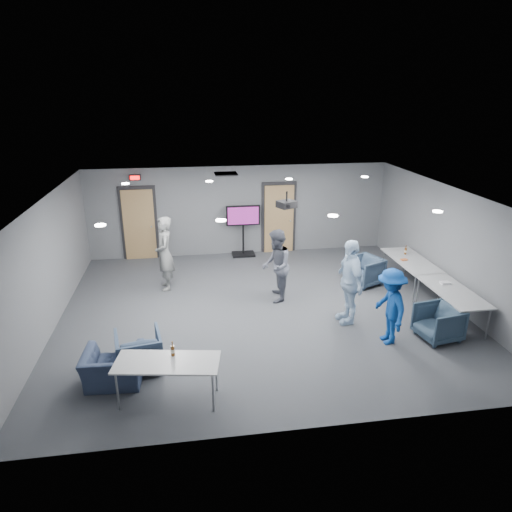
{
  "coord_description": "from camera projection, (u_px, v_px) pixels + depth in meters",
  "views": [
    {
      "loc": [
        -1.54,
        -9.37,
        4.79
      ],
      "look_at": [
        -0.06,
        0.36,
        1.2
      ],
      "focal_mm": 32.0,
      "sensor_mm": 36.0,
      "label": 1
    }
  ],
  "objects": [
    {
      "name": "door_right",
      "position": [
        279.0,
        218.0,
        14.04
      ],
      "size": [
        1.06,
        0.17,
        2.24
      ],
      "color": "black",
      "rests_on": "wall_back"
    },
    {
      "name": "projector",
      "position": [
        287.0,
        204.0,
        10.13
      ],
      "size": [
        0.48,
        0.45,
        0.37
      ],
      "rotation": [
        0.0,
        0.0,
        0.42
      ],
      "color": "black",
      "rests_on": "ceiling"
    },
    {
      "name": "wrapper",
      "position": [
        445.0,
        283.0,
        10.15
      ],
      "size": [
        0.2,
        0.14,
        0.05
      ],
      "primitive_type": "cube",
      "rotation": [
        0.0,
        0.0,
        0.01
      ],
      "color": "silver",
      "rests_on": "table_right_b"
    },
    {
      "name": "table_right_a",
      "position": [
        411.0,
        261.0,
        11.59
      ],
      "size": [
        0.82,
        1.96,
        0.73
      ],
      "rotation": [
        0.0,
        0.0,
        1.57
      ],
      "color": "#A9ACAE",
      "rests_on": "floor"
    },
    {
      "name": "person_b",
      "position": [
        276.0,
        266.0,
        10.78
      ],
      "size": [
        0.81,
        0.96,
        1.75
      ],
      "primitive_type": "imported",
      "rotation": [
        0.0,
        0.0,
        -1.76
      ],
      "color": "#515561",
      "rests_on": "floor"
    },
    {
      "name": "snack_box",
      "position": [
        404.0,
        260.0,
        11.55
      ],
      "size": [
        0.16,
        0.12,
        0.03
      ],
      "primitive_type": "cube",
      "rotation": [
        0.0,
        0.0,
        0.11
      ],
      "color": "#D06834",
      "rests_on": "table_right_a"
    },
    {
      "name": "chair_right_a",
      "position": [
        364.0,
        271.0,
        11.85
      ],
      "size": [
        1.05,
        1.04,
        0.73
      ],
      "primitive_type": "imported",
      "rotation": [
        0.0,
        0.0,
        -1.15
      ],
      "color": "#35475D",
      "rests_on": "floor"
    },
    {
      "name": "floor",
      "position": [
        261.0,
        310.0,
        10.57
      ],
      "size": [
        9.0,
        9.0,
        0.0
      ],
      "primitive_type": "plane",
      "color": "#383C40",
      "rests_on": "ground"
    },
    {
      "name": "table_front_left",
      "position": [
        167.0,
        364.0,
        7.26
      ],
      "size": [
        1.75,
        0.96,
        0.73
      ],
      "rotation": [
        0.0,
        0.0,
        -0.17
      ],
      "color": "#A9ACAE",
      "rests_on": "floor"
    },
    {
      "name": "hvac_diffuser",
      "position": [
        226.0,
        174.0,
        12.17
      ],
      "size": [
        0.6,
        0.6,
        0.03
      ],
      "primitive_type": "cube",
      "color": "black",
      "rests_on": "ceiling"
    },
    {
      "name": "wall_left",
      "position": [
        48.0,
        266.0,
        9.47
      ],
      "size": [
        0.02,
        8.0,
        2.7
      ],
      "primitive_type": "cube",
      "color": "slate",
      "rests_on": "floor"
    },
    {
      "name": "bottle_front",
      "position": [
        173.0,
        350.0,
        7.38
      ],
      "size": [
        0.07,
        0.07,
        0.26
      ],
      "color": "#5E3310",
      "rests_on": "table_front_left"
    },
    {
      "name": "person_d",
      "position": [
        390.0,
        306.0,
        8.97
      ],
      "size": [
        0.6,
        1.02,
        1.57
      ],
      "primitive_type": "imported",
      "rotation": [
        0.0,
        0.0,
        -1.56
      ],
      "color": "navy",
      "rests_on": "floor"
    },
    {
      "name": "ceiling",
      "position": [
        261.0,
        195.0,
        9.64
      ],
      "size": [
        9.0,
        9.0,
        0.0
      ],
      "primitive_type": "plane",
      "rotation": [
        3.14,
        0.0,
        0.0
      ],
      "color": "white",
      "rests_on": "wall_back"
    },
    {
      "name": "chair_front_a",
      "position": [
        139.0,
        351.0,
        8.2
      ],
      "size": [
        0.91,
        0.93,
        0.74
      ],
      "primitive_type": "imported",
      "rotation": [
        0.0,
        0.0,
        3.31
      ],
      "color": "#3D4F6A",
      "rests_on": "floor"
    },
    {
      "name": "chair_front_b",
      "position": [
        113.0,
        368.0,
        7.81
      ],
      "size": [
        1.02,
        0.9,
        0.63
      ],
      "primitive_type": "imported",
      "rotation": [
        0.0,
        0.0,
        3.08
      ],
      "color": "#333F59",
      "rests_on": "floor"
    },
    {
      "name": "exit_sign",
      "position": [
        135.0,
        178.0,
        12.95
      ],
      "size": [
        0.32,
        0.08,
        0.16
      ],
      "color": "black",
      "rests_on": "wall_back"
    },
    {
      "name": "wall_back",
      "position": [
        240.0,
        211.0,
        13.82
      ],
      "size": [
        9.0,
        0.02,
        2.7
      ],
      "primitive_type": "cube",
      "color": "slate",
      "rests_on": "floor"
    },
    {
      "name": "chair_right_c",
      "position": [
        438.0,
        323.0,
        9.23
      ],
      "size": [
        0.9,
        0.88,
        0.71
      ],
      "primitive_type": "imported",
      "rotation": [
        0.0,
        0.0,
        -1.4
      ],
      "color": "#35495C",
      "rests_on": "floor"
    },
    {
      "name": "person_c",
      "position": [
        349.0,
        282.0,
        9.75
      ],
      "size": [
        0.51,
        1.12,
        1.88
      ],
      "primitive_type": "imported",
      "rotation": [
        0.0,
        0.0,
        -1.52
      ],
      "color": "#C6E2FF",
      "rests_on": "floor"
    },
    {
      "name": "tv_stand",
      "position": [
        243.0,
        228.0,
        13.75
      ],
      "size": [
        1.02,
        0.49,
        1.57
      ],
      "color": "black",
      "rests_on": "floor"
    },
    {
      "name": "wall_right",
      "position": [
        449.0,
        245.0,
        10.74
      ],
      "size": [
        0.02,
        8.0,
        2.7
      ],
      "primitive_type": "cube",
      "color": "slate",
      "rests_on": "floor"
    },
    {
      "name": "downlights",
      "position": [
        261.0,
        196.0,
        9.64
      ],
      "size": [
        6.18,
        3.78,
        0.02
      ],
      "color": "white",
      "rests_on": "ceiling"
    },
    {
      "name": "bottle_right",
      "position": [
        406.0,
        251.0,
        11.94
      ],
      "size": [
        0.06,
        0.06,
        0.25
      ],
      "color": "#5E3310",
      "rests_on": "table_right_a"
    },
    {
      "name": "wall_front",
      "position": [
        307.0,
        351.0,
        6.39
      ],
      "size": [
        9.0,
        0.02,
        2.7
      ],
      "primitive_type": "cube",
      "color": "slate",
      "rests_on": "floor"
    },
    {
      "name": "person_a",
      "position": [
        165.0,
        254.0,
        11.39
      ],
      "size": [
        0.52,
        0.73,
        1.88
      ],
      "primitive_type": "imported",
      "rotation": [
        0.0,
        0.0,
        -1.47
      ],
      "color": "gray",
      "rests_on": "floor"
    },
    {
      "name": "table_right_b",
      "position": [
        452.0,
        292.0,
        9.83
      ],
      "size": [
        0.79,
        1.89,
        0.73
      ],
      "rotation": [
        0.0,
        0.0,
        1.57
      ],
      "color": "#A9ACAE",
      "rests_on": "floor"
    },
    {
      "name": "door_left",
      "position": [
        139.0,
        224.0,
        13.45
      ],
      "size": [
        1.06,
        0.17,
        2.24
      ],
      "color": "black",
      "rests_on": "wall_back"
    }
  ]
}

